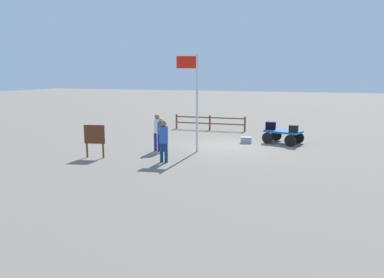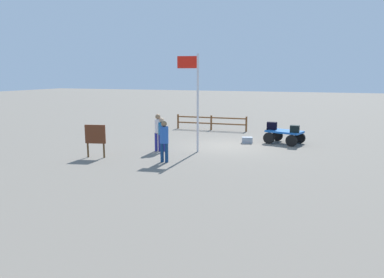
{
  "view_description": "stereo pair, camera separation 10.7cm",
  "coord_description": "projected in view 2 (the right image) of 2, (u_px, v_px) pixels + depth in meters",
  "views": [
    {
      "loc": [
        -4.36,
        17.87,
        3.59
      ],
      "look_at": [
        -0.18,
        6.0,
        1.36
      ],
      "focal_mm": 34.21,
      "sensor_mm": 36.0,
      "label": 1
    },
    {
      "loc": [
        -4.46,
        17.83,
        3.59
      ],
      "look_at": [
        -0.18,
        6.0,
        1.36
      ],
      "focal_mm": 34.21,
      "sensor_mm": 36.0,
      "label": 2
    }
  ],
  "objects": [
    {
      "name": "ground_plane",
      "position": [
        229.0,
        146.0,
        18.63
      ],
      "size": [
        120.0,
        120.0,
        0.0
      ],
      "primitive_type": "plane",
      "color": "slate"
    },
    {
      "name": "luggage_cart",
      "position": [
        284.0,
        135.0,
        19.12
      ],
      "size": [
        2.12,
        1.7,
        0.69
      ],
      "color": "#1655AC",
      "rests_on": "ground"
    },
    {
      "name": "suitcase_dark",
      "position": [
        295.0,
        129.0,
        18.44
      ],
      "size": [
        0.46,
        0.35,
        0.36
      ],
      "color": "black",
      "rests_on": "luggage_cart"
    },
    {
      "name": "suitcase_tan",
      "position": [
        272.0,
        126.0,
        19.41
      ],
      "size": [
        0.52,
        0.32,
        0.4
      ],
      "color": "black",
      "rests_on": "luggage_cart"
    },
    {
      "name": "suitcase_maroon",
      "position": [
        247.0,
        140.0,
        19.3
      ],
      "size": [
        0.61,
        0.48,
        0.32
      ],
      "color": "gray",
      "rests_on": "ground"
    },
    {
      "name": "worker_lead",
      "position": [
        164.0,
        138.0,
        14.96
      ],
      "size": [
        0.37,
        0.37,
        1.72
      ],
      "color": "navy",
      "rests_on": "ground"
    },
    {
      "name": "worker_trailing",
      "position": [
        162.0,
        132.0,
        17.1
      ],
      "size": [
        0.43,
        0.43,
        1.6
      ],
      "color": "navy",
      "rests_on": "ground"
    },
    {
      "name": "worker_supervisor",
      "position": [
        158.0,
        130.0,
        17.15
      ],
      "size": [
        0.41,
        0.41,
        1.76
      ],
      "color": "navy",
      "rests_on": "ground"
    },
    {
      "name": "flagpole",
      "position": [
        195.0,
        93.0,
        16.72
      ],
      "size": [
        1.02,
        0.16,
        4.5
      ],
      "color": "silver",
      "rests_on": "ground"
    },
    {
      "name": "signboard",
      "position": [
        95.0,
        137.0,
        15.83
      ],
      "size": [
        0.9,
        0.26,
        1.44
      ],
      "color": "#4C3319",
      "rests_on": "ground"
    },
    {
      "name": "wooden_fence",
      "position": [
        211.0,
        121.0,
        23.75
      ],
      "size": [
        4.7,
        0.32,
        0.96
      ],
      "color": "brown",
      "rests_on": "ground"
    }
  ]
}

